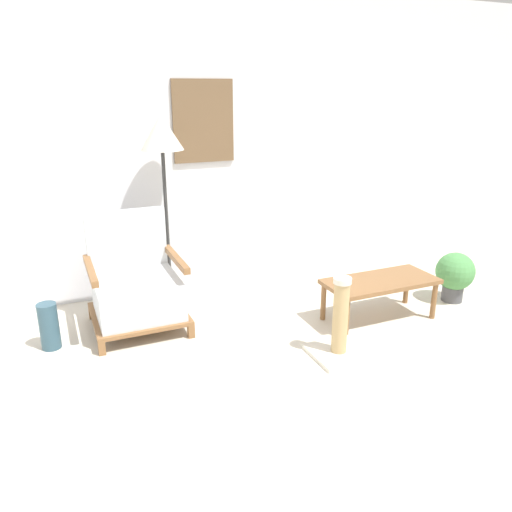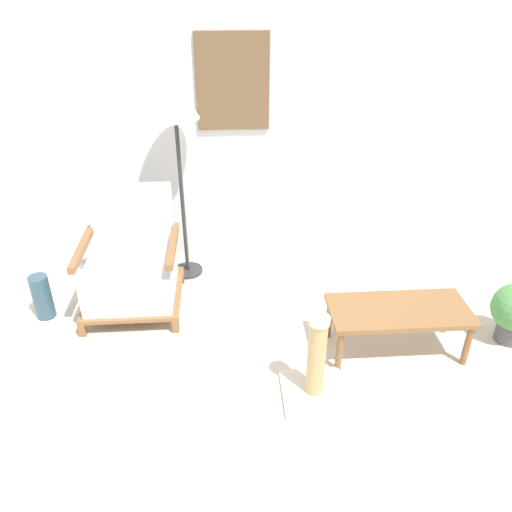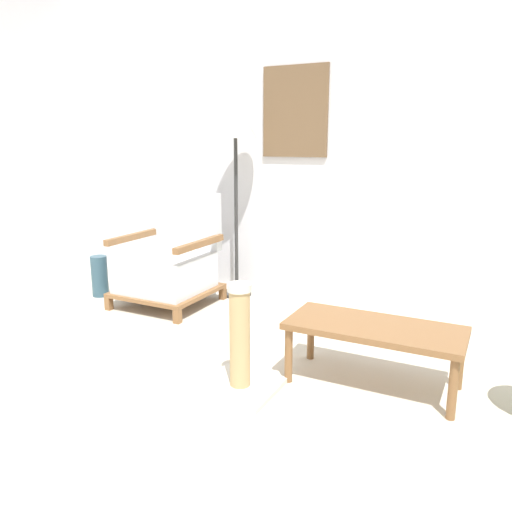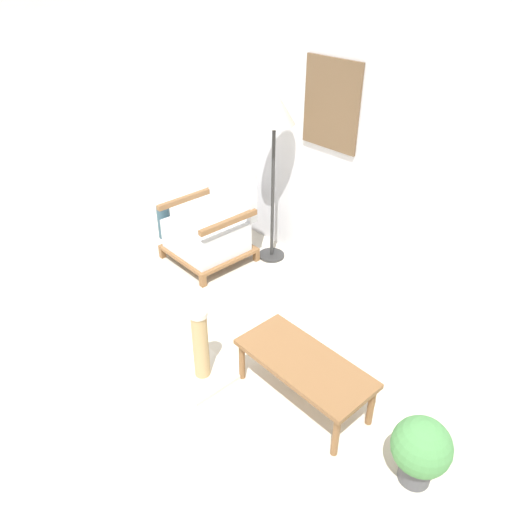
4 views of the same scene
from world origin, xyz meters
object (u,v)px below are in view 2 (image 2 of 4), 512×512
object	(u,v)px
vase	(42,297)
scratching_post	(315,370)
armchair	(132,269)
floor_lamp	(175,110)
coffee_table	(399,314)

from	to	relation	value
vase	scratching_post	world-z (taller)	scratching_post
armchair	floor_lamp	size ratio (longest dim) A/B	0.55
armchair	floor_lamp	world-z (taller)	floor_lamp
floor_lamp	coffee_table	bearing A→B (deg)	-37.12
armchair	coffee_table	xyz separation A→B (m)	(1.86, -0.66, -0.02)
armchair	vase	world-z (taller)	armchair
vase	scratching_post	xyz separation A→B (m)	(1.90, -0.93, 0.02)
coffee_table	floor_lamp	bearing A→B (deg)	142.88
armchair	scratching_post	world-z (taller)	armchair
armchair	coffee_table	world-z (taller)	armchair
vase	floor_lamp	bearing A→B (deg)	28.29
floor_lamp	vase	bearing A→B (deg)	-151.71
armchair	vase	distance (m)	0.69
armchair	coffee_table	size ratio (longest dim) A/B	0.96
floor_lamp	scratching_post	xyz separation A→B (m)	(0.86, -1.50, -1.20)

